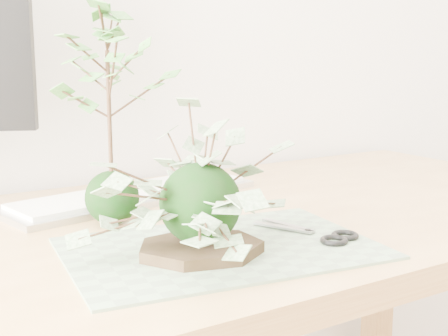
{
  "coord_description": "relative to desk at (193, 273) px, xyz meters",
  "views": [
    {
      "loc": [
        -0.47,
        0.38,
        1.01
      ],
      "look_at": [
        0.0,
        1.14,
        0.84
      ],
      "focal_mm": 50.0,
      "sensor_mm": 36.0,
      "label": 1
    }
  ],
  "objects": [
    {
      "name": "cutting_mat",
      "position": [
        -0.04,
        -0.15,
        0.09
      ],
      "size": [
        0.45,
        0.33,
        0.0
      ],
      "primitive_type": "cube",
      "rotation": [
        0.0,
        0.0,
        -0.14
      ],
      "color": "#60765C",
      "rests_on": "desk"
    },
    {
      "name": "scissors",
      "position": [
        0.11,
        -0.2,
        0.1
      ],
      "size": [
        0.08,
        0.17,
        0.01
      ],
      "rotation": [
        0.0,
        0.0,
        0.32
      ],
      "color": "gray",
      "rests_on": "cutting_mat"
    },
    {
      "name": "stone_dish",
      "position": [
        -0.08,
        -0.16,
        0.1
      ],
      "size": [
        0.21,
        0.21,
        0.01
      ],
      "primitive_type": "cylinder",
      "rotation": [
        0.0,
        0.0,
        -0.27
      ],
      "color": "black",
      "rests_on": "cutting_mat"
    },
    {
      "name": "ivy_kokedama",
      "position": [
        -0.08,
        -0.16,
        0.21
      ],
      "size": [
        0.33,
        0.33,
        0.22
      ],
      "rotation": [
        0.0,
        0.0,
        -0.12
      ],
      "color": "black",
      "rests_on": "stone_dish"
    },
    {
      "name": "maple_kokedama",
      "position": [
        -0.11,
        0.05,
        0.34
      ],
      "size": [
        0.24,
        0.24,
        0.35
      ],
      "rotation": [
        0.0,
        0.0,
        -0.35
      ],
      "color": "black",
      "rests_on": "desk"
    },
    {
      "name": "keyboard",
      "position": [
        -0.02,
        0.18,
        0.1
      ],
      "size": [
        0.5,
        0.23,
        0.02
      ],
      "rotation": [
        0.0,
        0.0,
        0.19
      ],
      "color": "#B3B3B3",
      "rests_on": "desk"
    },
    {
      "name": "desk",
      "position": [
        0.0,
        0.0,
        0.0
      ],
      "size": [
        1.6,
        0.7,
        0.74
      ],
      "color": "tan",
      "rests_on": "ground_plane"
    }
  ]
}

